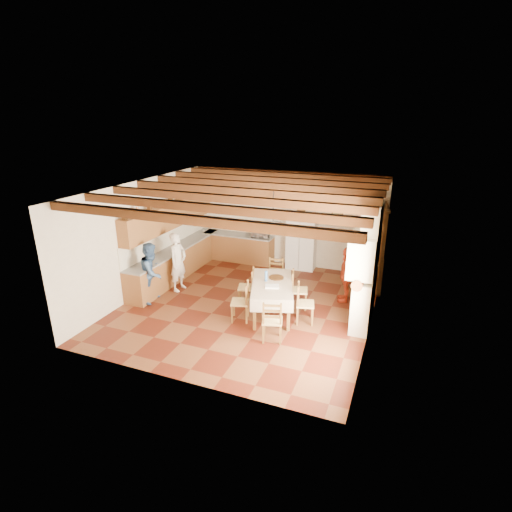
{
  "coord_description": "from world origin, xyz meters",
  "views": [
    {
      "loc": [
        3.51,
        -8.43,
        4.63
      ],
      "look_at": [
        0.1,
        0.3,
        1.25
      ],
      "focal_mm": 28.0,
      "sensor_mm": 36.0,
      "label": 1
    }
  ],
  "objects_px": {
    "chair_left_near": "(240,301)",
    "chair_end_far": "(275,276)",
    "refrigerator": "(302,241)",
    "person_man": "(178,262)",
    "person_woman_blue": "(152,272)",
    "dining_table": "(272,286)",
    "chair_right_far": "(299,290)",
    "chair_left_far": "(246,286)",
    "person_woman_red": "(346,275)",
    "microwave": "(261,232)",
    "chair_right_near": "(305,303)",
    "chair_end_near": "(272,320)",
    "hutch": "(374,247)"
  },
  "relations": [
    {
      "from": "chair_right_near",
      "to": "chair_end_far",
      "type": "distance_m",
      "value": 1.72
    },
    {
      "from": "refrigerator",
      "to": "chair_end_near",
      "type": "xyz_separation_m",
      "value": [
        0.55,
        -4.42,
        -0.4
      ]
    },
    {
      "from": "chair_end_far",
      "to": "person_woman_blue",
      "type": "relative_size",
      "value": 0.61
    },
    {
      "from": "refrigerator",
      "to": "chair_left_near",
      "type": "relative_size",
      "value": 1.83
    },
    {
      "from": "chair_left_far",
      "to": "person_woman_blue",
      "type": "bearing_deg",
      "value": -90.23
    },
    {
      "from": "chair_end_near",
      "to": "microwave",
      "type": "bearing_deg",
      "value": -82.37
    },
    {
      "from": "chair_right_near",
      "to": "person_man",
      "type": "bearing_deg",
      "value": 67.7
    },
    {
      "from": "person_woman_red",
      "to": "dining_table",
      "type": "bearing_deg",
      "value": -58.06
    },
    {
      "from": "person_man",
      "to": "person_woman_blue",
      "type": "bearing_deg",
      "value": 166.51
    },
    {
      "from": "chair_right_far",
      "to": "chair_left_near",
      "type": "bearing_deg",
      "value": 121.45
    },
    {
      "from": "chair_left_near",
      "to": "person_woman_red",
      "type": "xyz_separation_m",
      "value": [
        2.12,
        1.93,
        0.25
      ]
    },
    {
      "from": "refrigerator",
      "to": "person_woman_red",
      "type": "xyz_separation_m",
      "value": [
        1.68,
        -1.93,
        -0.15
      ]
    },
    {
      "from": "chair_end_far",
      "to": "person_man",
      "type": "bearing_deg",
      "value": -169.15
    },
    {
      "from": "chair_right_near",
      "to": "person_woman_blue",
      "type": "bearing_deg",
      "value": 80.2
    },
    {
      "from": "chair_end_far",
      "to": "chair_left_near",
      "type": "bearing_deg",
      "value": -104.57
    },
    {
      "from": "refrigerator",
      "to": "chair_end_near",
      "type": "distance_m",
      "value": 4.47
    },
    {
      "from": "chair_left_far",
      "to": "person_woman_blue",
      "type": "height_order",
      "value": "person_woman_blue"
    },
    {
      "from": "microwave",
      "to": "chair_left_far",
      "type": "bearing_deg",
      "value": -89.22
    },
    {
      "from": "hutch",
      "to": "chair_end_far",
      "type": "relative_size",
      "value": 2.43
    },
    {
      "from": "dining_table",
      "to": "person_woman_blue",
      "type": "distance_m",
      "value": 3.12
    },
    {
      "from": "refrigerator",
      "to": "hutch",
      "type": "relative_size",
      "value": 0.75
    },
    {
      "from": "refrigerator",
      "to": "chair_left_near",
      "type": "height_order",
      "value": "refrigerator"
    },
    {
      "from": "chair_right_near",
      "to": "microwave",
      "type": "height_order",
      "value": "microwave"
    },
    {
      "from": "chair_end_near",
      "to": "person_woman_blue",
      "type": "relative_size",
      "value": 0.61
    },
    {
      "from": "chair_left_near",
      "to": "person_woman_blue",
      "type": "distance_m",
      "value": 2.52
    },
    {
      "from": "microwave",
      "to": "chair_right_far",
      "type": "bearing_deg",
      "value": -64.93
    },
    {
      "from": "person_woman_red",
      "to": "microwave",
      "type": "relative_size",
      "value": 2.53
    },
    {
      "from": "chair_left_near",
      "to": "chair_left_far",
      "type": "distance_m",
      "value": 0.85
    },
    {
      "from": "chair_right_far",
      "to": "person_woman_red",
      "type": "xyz_separation_m",
      "value": [
        1.0,
        0.8,
        0.25
      ]
    },
    {
      "from": "refrigerator",
      "to": "chair_end_far",
      "type": "distance_m",
      "value": 2.19
    },
    {
      "from": "chair_left_near",
      "to": "chair_end_far",
      "type": "height_order",
      "value": "same"
    },
    {
      "from": "dining_table",
      "to": "chair_left_near",
      "type": "relative_size",
      "value": 2.12
    },
    {
      "from": "chair_right_near",
      "to": "person_woman_blue",
      "type": "distance_m",
      "value": 3.97
    },
    {
      "from": "dining_table",
      "to": "chair_left_near",
      "type": "xyz_separation_m",
      "value": [
        -0.59,
        -0.59,
        -0.24
      ]
    },
    {
      "from": "chair_end_far",
      "to": "microwave",
      "type": "height_order",
      "value": "microwave"
    },
    {
      "from": "dining_table",
      "to": "chair_right_far",
      "type": "height_order",
      "value": "chair_right_far"
    },
    {
      "from": "hutch",
      "to": "chair_left_far",
      "type": "bearing_deg",
      "value": -149.22
    },
    {
      "from": "chair_left_far",
      "to": "person_woman_blue",
      "type": "relative_size",
      "value": 0.61
    },
    {
      "from": "refrigerator",
      "to": "chair_left_near",
      "type": "xyz_separation_m",
      "value": [
        -0.44,
        -3.86,
        -0.4
      ]
    },
    {
      "from": "dining_table",
      "to": "chair_end_near",
      "type": "distance_m",
      "value": 1.24
    },
    {
      "from": "chair_left_near",
      "to": "person_man",
      "type": "bearing_deg",
      "value": -129.99
    },
    {
      "from": "hutch",
      "to": "chair_end_far",
      "type": "bearing_deg",
      "value": -157.84
    },
    {
      "from": "microwave",
      "to": "chair_end_near",
      "type": "bearing_deg",
      "value": -79.06
    },
    {
      "from": "chair_right_far",
      "to": "person_woman_blue",
      "type": "distance_m",
      "value": 3.76
    },
    {
      "from": "hutch",
      "to": "person_woman_blue",
      "type": "distance_m",
      "value": 5.94
    },
    {
      "from": "person_man",
      "to": "microwave",
      "type": "xyz_separation_m",
      "value": [
        1.37,
        2.73,
        0.24
      ]
    },
    {
      "from": "refrigerator",
      "to": "person_woman_red",
      "type": "bearing_deg",
      "value": -50.25
    },
    {
      "from": "person_man",
      "to": "person_woman_red",
      "type": "xyz_separation_m",
      "value": [
        4.36,
        0.96,
        -0.09
      ]
    },
    {
      "from": "person_woman_blue",
      "to": "microwave",
      "type": "bearing_deg",
      "value": -32.84
    },
    {
      "from": "refrigerator",
      "to": "person_man",
      "type": "xyz_separation_m",
      "value": [
        -2.69,
        -2.89,
        -0.06
      ]
    }
  ]
}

